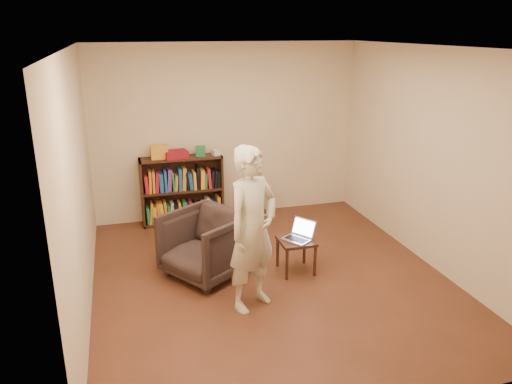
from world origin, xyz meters
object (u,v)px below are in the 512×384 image
object	(u,v)px
bookshelf	(182,193)
person	(252,229)
laptop	(299,234)
stool	(254,191)
armchair	(205,245)
side_table	(296,245)

from	to	relation	value
bookshelf	person	world-z (taller)	person
bookshelf	laptop	bearing A→B (deg)	-60.54
stool	laptop	world-z (taller)	laptop
bookshelf	laptop	xyz separation A→B (m)	(1.12, -1.98, 0.02)
bookshelf	armchair	bearing A→B (deg)	-89.29
stool	person	xyz separation A→B (m)	(-0.63, -2.25, 0.37)
stool	side_table	bearing A→B (deg)	-87.65
side_table	laptop	world-z (taller)	laptop
stool	armchair	xyz separation A→B (m)	(-0.98, -1.45, -0.11)
side_table	bookshelf	bearing A→B (deg)	118.32
side_table	person	world-z (taller)	person
armchair	laptop	size ratio (longest dim) A/B	2.00
stool	armchair	distance (m)	1.76
armchair	bookshelf	bearing A→B (deg)	146.43
stool	laptop	distance (m)	1.64
side_table	laptop	size ratio (longest dim) A/B	0.96
bookshelf	armchair	size ratio (longest dim) A/B	1.41
bookshelf	side_table	world-z (taller)	bookshelf
stool	side_table	distance (m)	1.66
stool	laptop	bearing A→B (deg)	-86.14
bookshelf	side_table	distance (m)	2.27
laptop	person	bearing A→B (deg)	-84.86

